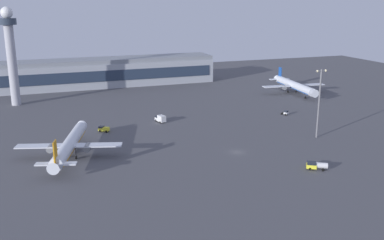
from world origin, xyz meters
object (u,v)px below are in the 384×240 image
at_px(catering_truck, 161,118).
at_px(pushback_tug, 286,113).
at_px(control_tower, 11,50).
at_px(airplane_far_stand, 294,85).
at_px(airplane_taxiway_distant, 69,145).
at_px(fuel_truck, 316,165).
at_px(apron_light_central, 319,99).
at_px(baggage_tractor, 104,129).

height_order(catering_truck, pushback_tug, catering_truck).
relative_size(control_tower, airplane_far_stand, 1.02).
bearing_deg(pushback_tug, airplane_far_stand, -155.03).
bearing_deg(airplane_taxiway_distant, pushback_tug, 30.37).
bearing_deg(airplane_far_stand, airplane_taxiway_distant, 32.52).
distance_m(control_tower, fuel_truck, 153.74).
xyz_separation_m(airplane_taxiway_distant, pushback_tug, (96.57, 22.97, -3.24)).
relative_size(control_tower, apron_light_central, 1.82).
xyz_separation_m(baggage_tractor, apron_light_central, (74.43, -35.18, 13.64)).
distance_m(control_tower, catering_truck, 83.98).
xyz_separation_m(airplane_taxiway_distant, fuel_truck, (69.86, -37.46, -2.94)).
bearing_deg(airplane_far_stand, fuel_truck, 66.81).
xyz_separation_m(pushback_tug, fuel_truck, (-26.71, -60.43, 0.30)).
relative_size(airplane_far_stand, pushback_tug, 12.97).
bearing_deg(airplane_far_stand, baggage_tractor, 24.73).
bearing_deg(airplane_taxiway_distant, airplane_far_stand, 43.34).
relative_size(control_tower, fuel_truck, 7.30).
bearing_deg(control_tower, airplane_far_stand, -9.36).
bearing_deg(fuel_truck, apron_light_central, -4.19).
bearing_deg(airplane_far_stand, control_tower, -3.18).
relative_size(catering_truck, apron_light_central, 0.23).
distance_m(baggage_tractor, pushback_tug, 81.43).
bearing_deg(catering_truck, apron_light_central, -54.22).
xyz_separation_m(control_tower, fuel_truck, (87.73, -123.64, -25.58)).
bearing_deg(catering_truck, airplane_far_stand, 5.56).
relative_size(catering_truck, pushback_tug, 1.70).
relative_size(airplane_far_stand, fuel_truck, 7.14).
height_order(pushback_tug, apron_light_central, apron_light_central).
height_order(airplane_taxiway_distant, catering_truck, airplane_taxiway_distant).
relative_size(airplane_far_stand, catering_truck, 7.62).
height_order(baggage_tractor, pushback_tug, baggage_tractor).
height_order(control_tower, airplane_taxiway_distant, control_tower).
distance_m(pushback_tug, fuel_truck, 66.07).
distance_m(control_tower, airplane_far_stand, 147.62).
distance_m(control_tower, pushback_tug, 133.27).
xyz_separation_m(control_tower, baggage_tractor, (33.04, -60.95, -25.77)).
bearing_deg(apron_light_central, airplane_taxiway_distant, 173.66).
relative_size(airplane_taxiway_distant, airplane_far_stand, 0.94).
bearing_deg(apron_light_central, catering_truck, 140.27).
distance_m(airplane_taxiway_distant, apron_light_central, 90.77).
bearing_deg(airplane_far_stand, pushback_tug, 59.39).
bearing_deg(apron_light_central, airplane_far_stand, 63.25).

